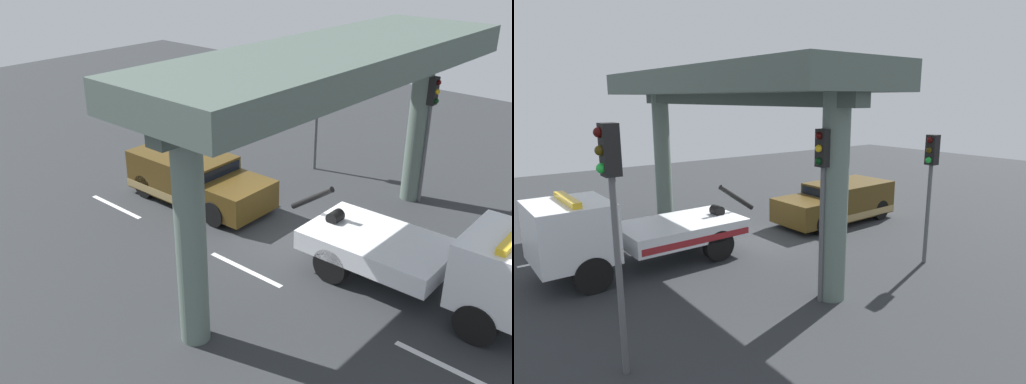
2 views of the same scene
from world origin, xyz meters
The scene contains 9 objects.
ground_plane centered at (0.00, 0.00, -0.05)m, with size 60.00×40.00×0.10m, color #2D3033.
lane_stripe_west centered at (-6.00, -2.20, 0.00)m, with size 2.60×0.16×0.01m, color silver.
lane_stripe_mid centered at (0.00, -2.20, 0.00)m, with size 2.60×0.16×0.01m, color silver.
lane_stripe_east centered at (6.00, -2.20, 0.00)m, with size 2.60×0.16×0.01m, color silver.
tow_truck_white centered at (4.77, 0.02, 1.20)m, with size 7.28×2.53×2.46m.
towed_van_green centered at (-4.38, 0.00, 0.78)m, with size 5.24×2.32×1.58m.
overpass_structure centered at (1.13, 0.00, 5.22)m, with size 3.60×12.25×5.99m.
traffic_light_near centered at (-2.98, 5.08, 2.93)m, with size 0.39×0.32×4.01m.
traffic_light_far centered at (1.52, 5.08, 3.18)m, with size 0.39×0.32×4.36m.
Camera 1 is at (9.38, -12.30, 8.65)m, focal length 40.66 mm.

